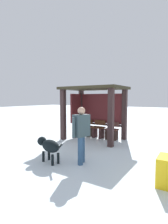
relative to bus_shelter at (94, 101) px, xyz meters
name	(u,v)px	position (x,y,z in m)	size (l,w,h in m)	color
ground_plane	(94,139)	(0.08, -0.16, -1.64)	(60.00, 60.00, 0.00)	white
bus_shelter	(94,101)	(0.00, 0.00, 0.00)	(2.60, 1.78, 2.25)	#342323
bench_left_inside	(86,129)	(-0.57, 0.25, -1.33)	(0.56, 0.40, 0.77)	#432615
bench_center_inside	(98,131)	(0.08, 0.25, -1.33)	(0.56, 0.42, 0.77)	#56301C
bench_right_inside	(112,133)	(0.74, 0.26, -1.35)	(0.56, 0.41, 0.74)	#54302B
person_walking	(81,131)	(1.22, -2.83, -0.75)	(0.36, 0.62, 1.54)	#35484E
dog	(49,146)	(0.40, -3.22, -1.18)	(1.04, 0.43, 0.66)	black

